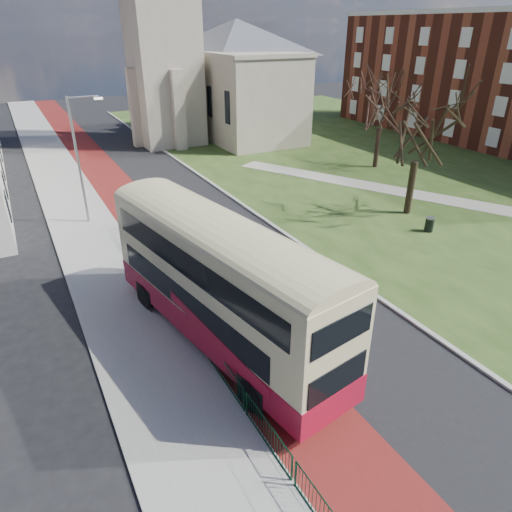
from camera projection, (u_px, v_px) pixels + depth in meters
ground at (287, 354)px, 18.38m from camera, size 160.00×160.00×0.00m
road_carriageway at (166, 200)px, 34.74m from camera, size 9.00×120.00×0.01m
bus_lane at (130, 205)px, 33.60m from camera, size 3.40×120.00×0.01m
pavement_west at (76, 214)px, 31.97m from camera, size 4.00×120.00×0.12m
kerb_west at (105, 209)px, 32.81m from camera, size 0.25×120.00×0.13m
kerb_east at (211, 183)px, 38.22m from camera, size 0.25×80.00×0.13m
grass_green at (390, 155)px, 46.65m from camera, size 40.00×80.00×0.04m
footpath at (442, 199)px, 34.66m from camera, size 18.84×32.82×0.03m
pedestrian_railing at (182, 313)px, 20.03m from camera, size 0.07×24.00×1.12m
gothic_church at (202, 12)px, 47.64m from camera, size 16.38×18.00×40.00m
streetlamp at (80, 155)px, 28.62m from camera, size 2.13×0.18×8.00m
bus at (220, 278)px, 17.84m from camera, size 5.05×12.89×5.26m
winter_tree_near at (422, 118)px, 29.25m from camera, size 8.39×8.39×9.43m
winter_tree_far at (383, 97)px, 39.91m from camera, size 7.12×7.12×9.04m
litter_bin at (429, 224)px, 29.08m from camera, size 0.62×0.62×0.93m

